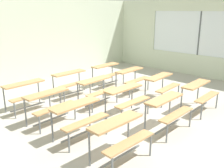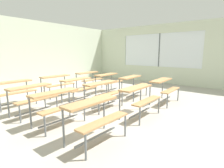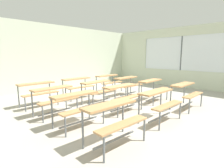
{
  "view_description": "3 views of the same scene",
  "coord_description": "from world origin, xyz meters",
  "px_view_note": "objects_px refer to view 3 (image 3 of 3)",
  "views": [
    {
      "loc": [
        -4.61,
        -3.81,
        2.62
      ],
      "look_at": [
        -0.11,
        0.44,
        0.75
      ],
      "focal_mm": 39.82,
      "sensor_mm": 36.0,
      "label": 1
    },
    {
      "loc": [
        -3.8,
        -3.3,
        1.6
      ],
      "look_at": [
        0.57,
        0.15,
        0.58
      ],
      "focal_mm": 28.0,
      "sensor_mm": 36.0,
      "label": 2
    },
    {
      "loc": [
        -3.8,
        -3.3,
        1.6
      ],
      "look_at": [
        0.59,
        1.05,
        0.58
      ],
      "focal_mm": 28.0,
      "sensor_mm": 36.0,
      "label": 3
    }
  ],
  "objects_px": {
    "desk_bench_r2c0": "(55,95)",
    "desk_bench_r3c0": "(38,89)",
    "desk_bench_r1c0": "(78,102)",
    "desk_bench_r3c1": "(78,83)",
    "desk_bench_r0c2": "(186,90)",
    "desk_bench_r0c1": "(160,99)",
    "desk_bench_r1c1": "(123,92)",
    "desk_bench_r2c1": "(98,87)",
    "desk_bench_r3c2": "(109,79)",
    "desk_bench_r2c2": "(128,82)",
    "desk_bench_r0c0": "(114,114)",
    "desk_bench_r1c2": "(153,85)"
  },
  "relations": [
    {
      "from": "desk_bench_r2c0",
      "to": "desk_bench_r3c0",
      "type": "xyz_separation_m",
      "value": [
        0.02,
        1.14,
        0.0
      ]
    },
    {
      "from": "desk_bench_r1c0",
      "to": "desk_bench_r3c1",
      "type": "distance_m",
      "value": 2.75
    },
    {
      "from": "desk_bench_r0c2",
      "to": "desk_bench_r1c0",
      "type": "xyz_separation_m",
      "value": [
        -3.12,
        1.17,
        0.0
      ]
    },
    {
      "from": "desk_bench_r0c2",
      "to": "desk_bench_r3c1",
      "type": "height_order",
      "value": "same"
    },
    {
      "from": "desk_bench_r3c1",
      "to": "desk_bench_r0c1",
      "type": "bearing_deg",
      "value": -88.36
    },
    {
      "from": "desk_bench_r0c2",
      "to": "desk_bench_r2c0",
      "type": "relative_size",
      "value": 0.99
    },
    {
      "from": "desk_bench_r1c0",
      "to": "desk_bench_r1c1",
      "type": "distance_m",
      "value": 1.52
    },
    {
      "from": "desk_bench_r2c1",
      "to": "desk_bench_r2c0",
      "type": "bearing_deg",
      "value": 179.3
    },
    {
      "from": "desk_bench_r0c1",
      "to": "desk_bench_r0c2",
      "type": "bearing_deg",
      "value": -0.24
    },
    {
      "from": "desk_bench_r1c0",
      "to": "desk_bench_r3c1",
      "type": "xyz_separation_m",
      "value": [
        1.55,
        2.26,
        0.0
      ]
    },
    {
      "from": "desk_bench_r2c1",
      "to": "desk_bench_r3c2",
      "type": "relative_size",
      "value": 1.01
    },
    {
      "from": "desk_bench_r3c1",
      "to": "desk_bench_r3c2",
      "type": "height_order",
      "value": "same"
    },
    {
      "from": "desk_bench_r0c1",
      "to": "desk_bench_r2c2",
      "type": "height_order",
      "value": "same"
    },
    {
      "from": "desk_bench_r0c2",
      "to": "desk_bench_r2c1",
      "type": "distance_m",
      "value": 2.75
    },
    {
      "from": "desk_bench_r1c0",
      "to": "desk_bench_r3c2",
      "type": "bearing_deg",
      "value": 36.05
    },
    {
      "from": "desk_bench_r1c0",
      "to": "desk_bench_r2c2",
      "type": "height_order",
      "value": "same"
    },
    {
      "from": "desk_bench_r0c2",
      "to": "desk_bench_r3c1",
      "type": "xyz_separation_m",
      "value": [
        -1.57,
        3.43,
        0.0
      ]
    },
    {
      "from": "desk_bench_r0c2",
      "to": "desk_bench_r3c1",
      "type": "relative_size",
      "value": 1.0
    },
    {
      "from": "desk_bench_r0c2",
      "to": "desk_bench_r2c1",
      "type": "bearing_deg",
      "value": 123.66
    },
    {
      "from": "desk_bench_r0c0",
      "to": "desk_bench_r1c1",
      "type": "bearing_deg",
      "value": 38.57
    },
    {
      "from": "desk_bench_r0c1",
      "to": "desk_bench_r1c1",
      "type": "distance_m",
      "value": 1.15
    },
    {
      "from": "desk_bench_r2c1",
      "to": "desk_bench_r3c1",
      "type": "relative_size",
      "value": 1.01
    },
    {
      "from": "desk_bench_r0c1",
      "to": "desk_bench_r1c1",
      "type": "xyz_separation_m",
      "value": [
        -0.06,
        1.15,
        0.0
      ]
    },
    {
      "from": "desk_bench_r1c0",
      "to": "desk_bench_r3c0",
      "type": "distance_m",
      "value": 2.21
    },
    {
      "from": "desk_bench_r1c2",
      "to": "desk_bench_r3c1",
      "type": "distance_m",
      "value": 2.76
    },
    {
      "from": "desk_bench_r1c0",
      "to": "desk_bench_r3c1",
      "type": "relative_size",
      "value": 1.0
    },
    {
      "from": "desk_bench_r2c2",
      "to": "desk_bench_r3c1",
      "type": "relative_size",
      "value": 1.0
    },
    {
      "from": "desk_bench_r2c1",
      "to": "desk_bench_r3c0",
      "type": "height_order",
      "value": "same"
    },
    {
      "from": "desk_bench_r0c0",
      "to": "desk_bench_r0c1",
      "type": "relative_size",
      "value": 1.01
    },
    {
      "from": "desk_bench_r1c2",
      "to": "desk_bench_r2c0",
      "type": "bearing_deg",
      "value": 157.77
    },
    {
      "from": "desk_bench_r1c1",
      "to": "desk_bench_r3c2",
      "type": "height_order",
      "value": "same"
    },
    {
      "from": "desk_bench_r1c2",
      "to": "desk_bench_r2c2",
      "type": "bearing_deg",
      "value": 85.95
    },
    {
      "from": "desk_bench_r0c0",
      "to": "desk_bench_r2c1",
      "type": "xyz_separation_m",
      "value": [
        1.59,
        2.26,
        0.0
      ]
    },
    {
      "from": "desk_bench_r1c1",
      "to": "desk_bench_r3c1",
      "type": "height_order",
      "value": "same"
    },
    {
      "from": "desk_bench_r1c2",
      "to": "desk_bench_r3c1",
      "type": "xyz_separation_m",
      "value": [
        -1.56,
        2.28,
        0.0
      ]
    },
    {
      "from": "desk_bench_r0c2",
      "to": "desk_bench_r2c0",
      "type": "xyz_separation_m",
      "value": [
        -3.13,
        2.24,
        0.0
      ]
    },
    {
      "from": "desk_bench_r3c0",
      "to": "desk_bench_r3c2",
      "type": "xyz_separation_m",
      "value": [
        3.09,
        -0.01,
        0.0
      ]
    },
    {
      "from": "desk_bench_r2c1",
      "to": "desk_bench_r2c2",
      "type": "bearing_deg",
      "value": -1.03
    },
    {
      "from": "desk_bench_r1c2",
      "to": "desk_bench_r3c1",
      "type": "bearing_deg",
      "value": 121.36
    },
    {
      "from": "desk_bench_r3c0",
      "to": "desk_bench_r0c0",
      "type": "bearing_deg",
      "value": -90.35
    },
    {
      "from": "desk_bench_r1c0",
      "to": "desk_bench_r2c0",
      "type": "xyz_separation_m",
      "value": [
        -0.01,
        1.07,
        0.0
      ]
    },
    {
      "from": "desk_bench_r1c1",
      "to": "desk_bench_r0c1",
      "type": "bearing_deg",
      "value": -85.5
    },
    {
      "from": "desk_bench_r0c1",
      "to": "desk_bench_r0c2",
      "type": "distance_m",
      "value": 1.54
    },
    {
      "from": "desk_bench_r0c2",
      "to": "desk_bench_r3c0",
      "type": "xyz_separation_m",
      "value": [
        -3.11,
        3.37,
        0.0
      ]
    },
    {
      "from": "desk_bench_r0c0",
      "to": "desk_bench_r0c1",
      "type": "distance_m",
      "value": 1.61
    },
    {
      "from": "desk_bench_r0c0",
      "to": "desk_bench_r2c2",
      "type": "xyz_separation_m",
      "value": [
        3.16,
        2.29,
        0.0
      ]
    },
    {
      "from": "desk_bench_r0c2",
      "to": "desk_bench_r3c0",
      "type": "height_order",
      "value": "same"
    },
    {
      "from": "desk_bench_r3c0",
      "to": "desk_bench_r0c2",
      "type": "bearing_deg",
      "value": -47.02
    },
    {
      "from": "desk_bench_r0c0",
      "to": "desk_bench_r2c1",
      "type": "distance_m",
      "value": 2.77
    },
    {
      "from": "desk_bench_r0c1",
      "to": "desk_bench_r2c1",
      "type": "relative_size",
      "value": 0.99
    }
  ]
}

